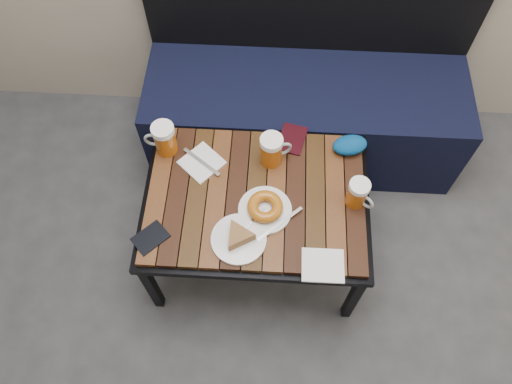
# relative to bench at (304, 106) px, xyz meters

# --- Properties ---
(room_shell) EXTENTS (4.00, 4.00, 4.00)m
(room_shell) POSITION_rel_bench_xyz_m (-0.01, -1.26, 1.48)
(room_shell) COLOR gray
(room_shell) RESTS_ON ground
(bench) EXTENTS (1.40, 0.50, 0.95)m
(bench) POSITION_rel_bench_xyz_m (0.00, 0.00, 0.00)
(bench) COLOR black
(bench) RESTS_ON ground
(cafe_table) EXTENTS (0.84, 0.62, 0.47)m
(cafe_table) POSITION_rel_bench_xyz_m (-0.19, -0.59, 0.16)
(cafe_table) COLOR black
(cafe_table) RESTS_ON ground
(beer_mug_left) EXTENTS (0.13, 0.09, 0.14)m
(beer_mug_left) POSITION_rel_bench_xyz_m (-0.54, -0.40, 0.27)
(beer_mug_left) COLOR #A84E0D
(beer_mug_left) RESTS_ON cafe_table
(beer_mug_centre) EXTENTS (0.13, 0.10, 0.14)m
(beer_mug_centre) POSITION_rel_bench_xyz_m (-0.14, -0.43, 0.27)
(beer_mug_centre) COLOR #A84E0D
(beer_mug_centre) RESTS_ON cafe_table
(beer_mug_right) EXTENTS (0.11, 0.10, 0.12)m
(beer_mug_right) POSITION_rel_bench_xyz_m (0.17, -0.59, 0.26)
(beer_mug_right) COLOR #A84E0D
(beer_mug_right) RESTS_ON cafe_table
(plate_pie) EXTENTS (0.20, 0.20, 0.05)m
(plate_pie) POSITION_rel_bench_xyz_m (-0.24, -0.77, 0.22)
(plate_pie) COLOR white
(plate_pie) RESTS_ON cafe_table
(plate_bagel) EXTENTS (0.23, 0.22, 0.05)m
(plate_bagel) POSITION_rel_bench_xyz_m (-0.15, -0.65, 0.22)
(plate_bagel) COLOR white
(plate_bagel) RESTS_ON cafe_table
(napkin_left) EXTENTS (0.19, 0.19, 0.01)m
(napkin_left) POSITION_rel_bench_xyz_m (-0.40, -0.46, 0.20)
(napkin_left) COLOR white
(napkin_left) RESTS_ON cafe_table
(napkin_right) EXTENTS (0.14, 0.12, 0.01)m
(napkin_right) POSITION_rel_bench_xyz_m (0.05, -0.85, 0.20)
(napkin_right) COLOR white
(napkin_right) RESTS_ON cafe_table
(passport_navy) EXTENTS (0.14, 0.14, 0.01)m
(passport_navy) POSITION_rel_bench_xyz_m (-0.55, -0.78, 0.20)
(passport_navy) COLOR black
(passport_navy) RESTS_ON cafe_table
(passport_burgundy) EXTENTS (0.13, 0.16, 0.01)m
(passport_burgundy) POSITION_rel_bench_xyz_m (-0.06, -0.33, 0.20)
(passport_burgundy) COLOR black
(passport_burgundy) RESTS_ON cafe_table
(knit_pouch) EXTENTS (0.15, 0.12, 0.06)m
(knit_pouch) POSITION_rel_bench_xyz_m (0.16, -0.37, 0.23)
(knit_pouch) COLOR navy
(knit_pouch) RESTS_ON cafe_table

